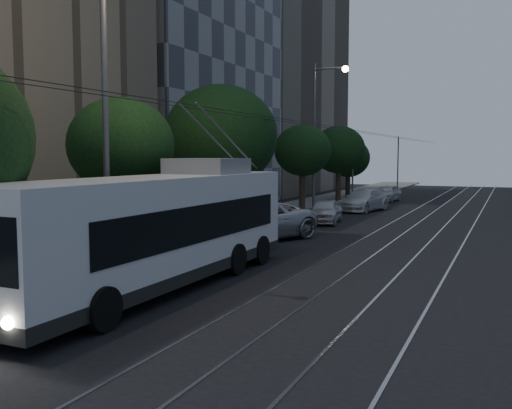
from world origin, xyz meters
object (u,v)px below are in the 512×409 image
at_px(trolleybus, 159,229).
at_px(car_white_c, 364,201).
at_px(pickup_silver, 251,221).
at_px(streetlamp_far, 320,123).
at_px(car_white_d, 387,193).
at_px(car_white_a, 325,211).
at_px(car_white_b, 364,200).
at_px(streetlamp_near, 115,64).

bearing_deg(trolleybus, car_white_c, 90.86).
distance_m(pickup_silver, streetlamp_far, 14.53).
bearing_deg(car_white_d, car_white_a, -86.99).
bearing_deg(car_white_b, car_white_a, -80.94).
distance_m(car_white_d, streetlamp_far, 12.88).
xyz_separation_m(car_white_b, car_white_d, (-0.15, 9.01, -0.05)).
relative_size(trolleybus, streetlamp_near, 1.13).
distance_m(trolleybus, pickup_silver, 9.66).
distance_m(car_white_d, streetlamp_near, 34.61).
xyz_separation_m(car_white_c, streetlamp_near, (-1.60, -26.15, 6.16)).
height_order(car_white_b, car_white_c, car_white_b).
distance_m(pickup_silver, car_white_b, 16.06).
height_order(car_white_c, streetlamp_far, streetlamp_far).
distance_m(car_white_c, car_white_d, 7.88).
bearing_deg(trolleybus, car_white_a, 91.46).
height_order(pickup_silver, car_white_a, pickup_silver).
distance_m(pickup_silver, streetlamp_near, 10.77).
xyz_separation_m(pickup_silver, streetlamp_far, (-1.09, 13.54, 5.17)).
distance_m(car_white_a, car_white_d, 16.95).
relative_size(car_white_a, car_white_c, 1.10).
xyz_separation_m(streetlamp_near, streetlamp_far, (-0.62, 22.56, -0.71)).
bearing_deg(car_white_d, pickup_silver, -89.15).
bearing_deg(car_white_d, trolleybus, -86.05).
bearing_deg(car_white_a, car_white_c, 80.80).
xyz_separation_m(trolleybus, streetlamp_near, (-1.87, 0.50, 5.01)).
height_order(car_white_a, car_white_b, car_white_b).
height_order(pickup_silver, streetlamp_far, streetlamp_far).
relative_size(trolleybus, car_white_a, 3.14).
relative_size(trolleybus, pickup_silver, 1.97).
distance_m(car_white_b, streetlamp_near, 25.80).
height_order(car_white_a, streetlamp_near, streetlamp_near).
distance_m(car_white_b, streetlamp_far, 6.35).
bearing_deg(car_white_a, trolleybus, -97.43).
bearing_deg(car_white_c, trolleybus, -88.81).
bearing_deg(streetlamp_far, car_white_d, 78.57).
height_order(car_white_a, car_white_c, car_white_a).
xyz_separation_m(car_white_d, streetlamp_far, (-2.32, -11.48, 5.36)).
xyz_separation_m(car_white_d, streetlamp_near, (-1.70, -34.03, 6.07)).
bearing_deg(car_white_a, pickup_silver, -105.94).
xyz_separation_m(trolleybus, car_white_a, (-0.36, 17.58, -1.07)).
xyz_separation_m(trolleybus, car_white_d, (-0.17, 34.53, -1.06)).
xyz_separation_m(car_white_a, car_white_d, (0.20, 16.95, 0.01)).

